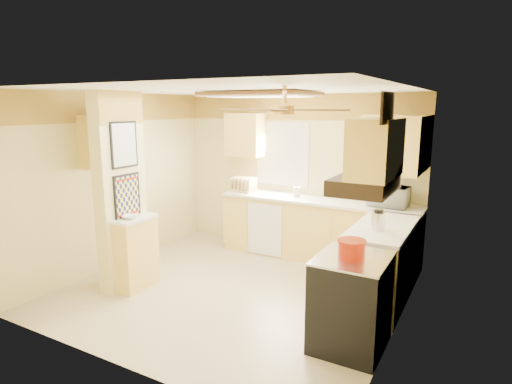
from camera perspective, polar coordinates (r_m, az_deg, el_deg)
The scene contains 34 objects.
floor at distance 5.64m, azimuth -2.82°, elevation -12.87°, with size 4.00×4.00×0.00m, color tan.
ceiling at distance 5.14m, azimuth -3.10°, elevation 13.43°, with size 4.00×4.00×0.00m, color white.
wall_back at distance 6.91m, azimuth 5.41°, elevation 2.48°, with size 4.00×4.00×0.00m, color #E3D38B.
wall_front at distance 3.82m, azimuth -18.27°, elevation -5.40°, with size 4.00×4.00×0.00m, color #E3D38B.
wall_left at distance 6.52m, azimuth -18.06°, elevation 1.42°, with size 3.80×3.80×0.00m, color #E3D38B.
wall_right at distance 4.54m, azimuth 19.01°, elevation -2.81°, with size 3.80×3.80×0.00m, color #E3D38B.
wallpaper_border at distance 6.81m, azimuth 5.51°, elevation 11.22°, with size 4.00×0.02×0.40m, color gold.
partition_column at distance 5.68m, azimuth -17.61°, elevation 0.04°, with size 0.20×0.70×2.50m, color #E3D38B.
partition_ledge at distance 5.73m, azimuth -15.59°, elevation -8.04°, with size 0.25×0.55×0.90m, color #DBBF61.
ledge_top at distance 5.60m, azimuth -15.85°, elevation -3.49°, with size 0.28×0.58×0.04m, color white.
lower_cabinets_back at distance 6.63m, azimuth 8.21°, elevation -5.07°, with size 3.00×0.60×0.90m, color #DBBF61.
lower_cabinets_right at distance 5.39m, azimuth 16.44°, elevation -9.33°, with size 0.60×1.40×0.90m, color #DBBF61.
countertop_back at distance 6.50m, azimuth 8.30°, elevation -1.12°, with size 3.04×0.64×0.04m, color white.
countertop_right at distance 5.25m, azimuth 16.62°, elevation -4.50°, with size 0.64×1.44×0.04m, color white.
dishwasher_panel at distance 6.65m, azimuth 1.17°, elevation -5.06°, with size 0.58×0.02×0.80m, color white.
window at distance 6.96m, azimuth 3.53°, elevation 5.06°, with size 0.92×0.02×1.02m.
upper_cab_back_left at distance 7.07m, azimuth -1.45°, elevation 7.62°, with size 0.60×0.35×0.70m, color #DBBF61.
upper_cab_back_right at distance 6.21m, azimuth 18.14°, elevation 6.54°, with size 0.90×0.35×0.70m, color #DBBF61.
upper_cab_right at distance 5.70m, azimuth 19.93°, elevation 6.03°, with size 0.35×1.00×0.70m, color #DBBF61.
upper_cab_left_wall at distance 6.15m, azimuth -18.99°, elevation 6.44°, with size 0.35×0.75×0.70m, color #DBBF61.
upper_cab_over_stove at distance 3.93m, azimuth 15.70°, elevation 5.62°, with size 0.35×0.76×0.52m, color #DBBF61.
stove at distance 4.36m, azimuth 12.58°, elevation -14.06°, with size 0.68×0.77×0.92m.
range_hood at distance 3.99m, azimuth 14.27°, elevation 1.00°, with size 0.50×0.76×0.14m, color black.
poster_menu at distance 5.52m, azimuth -17.18°, elevation 6.05°, with size 0.02×0.42×0.57m.
poster_nashville at distance 5.61m, azimuth -16.79°, elevation -0.57°, with size 0.02×0.42×0.57m.
ceiling_light_panel at distance 5.52m, azimuth 0.63°, elevation 12.85°, with size 1.35×0.95×0.06m.
ceiling_fan at distance 4.04m, azimuth 3.81°, elevation 10.94°, with size 1.15×1.15×0.26m.
vent_grate at distance 3.54m, azimuth 17.14°, elevation 10.64°, with size 0.02×0.40×0.25m, color black.
microwave at distance 6.22m, azimuth 17.29°, elevation -0.54°, with size 0.52×0.35×0.29m, color white.
bowl at distance 5.54m, azimuth -16.36°, elevation -3.20°, with size 0.19×0.19×0.05m, color white.
dutch_oven at distance 4.12m, azimuth 12.62°, elevation -7.44°, with size 0.27×0.27×0.18m.
kettle at distance 5.01m, azimuth 16.00°, elevation -3.69°, with size 0.15×0.15×0.24m.
dish_rack at distance 7.01m, azimuth -1.69°, elevation 0.77°, with size 0.42×0.33×0.23m.
utensil_crock at distance 6.68m, azimuth 5.45°, elevation 0.10°, with size 0.11×0.11×0.22m.
Camera 1 is at (2.73, -4.36, 2.32)m, focal length 30.00 mm.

